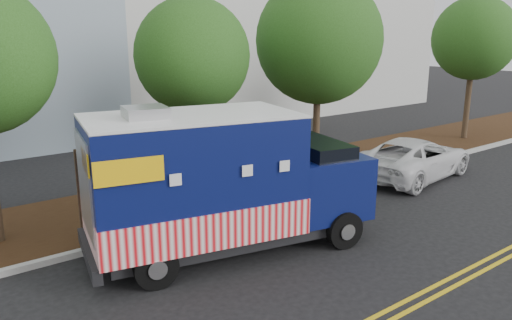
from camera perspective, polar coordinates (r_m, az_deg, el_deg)
ground at (r=13.03m, az=-0.20°, el=-8.38°), size 120.00×120.00×0.00m
curb at (r=14.07m, az=-3.66°, el=-6.32°), size 120.00×0.18×0.15m
mulch_strip at (r=15.76m, az=-7.91°, el=-4.11°), size 120.00×4.00×0.15m
centerline_near at (r=10.21m, az=15.64°, el=-15.79°), size 120.00×0.10×0.01m
centerline_far at (r=10.09m, az=16.81°, el=-16.29°), size 120.00×0.10×0.01m
tree_b at (r=15.24m, az=-7.28°, el=11.68°), size 3.45×3.45×6.09m
tree_c at (r=18.55m, az=7.20°, el=13.41°), size 4.58×4.58×7.05m
tree_d at (r=25.34m, az=23.68°, el=12.60°), size 3.76×3.76×6.65m
sign_post at (r=12.67m, az=-19.55°, el=-4.14°), size 0.06×0.06×2.40m
food_truck at (r=11.54m, az=-4.40°, el=-2.99°), size 7.08×3.78×3.55m
white_car at (r=18.56m, az=17.61°, el=0.23°), size 5.39×2.99×1.43m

